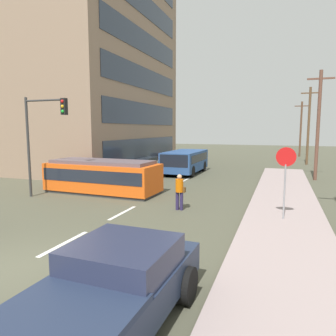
{
  "coord_description": "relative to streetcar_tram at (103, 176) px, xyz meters",
  "views": [
    {
      "loc": [
        6.56,
        -6.05,
        3.72
      ],
      "look_at": [
        1.48,
        7.84,
        1.87
      ],
      "focal_mm": 33.3,
      "sensor_mm": 36.0,
      "label": 1
    }
  ],
  "objects": [
    {
      "name": "streetcar_tram",
      "position": [
        0.0,
        0.0,
        0.0
      ],
      "size": [
        6.8,
        2.75,
        1.93
      ],
      "color": "#E55614",
      "rests_on": "ground"
    },
    {
      "name": "sidewalk_curb_right",
      "position": [
        10.06,
        -3.61,
        -0.93
      ],
      "size": [
        3.2,
        36.0,
        0.14
      ],
      "primitive_type": "cube",
      "color": "gray",
      "rests_on": "ground"
    },
    {
      "name": "city_bus",
      "position": [
        2.22,
        9.33,
        0.09
      ],
      "size": [
        2.57,
        5.89,
        1.89
      ],
      "color": "#294A83",
      "rests_on": "ground"
    },
    {
      "name": "utility_pole_mid",
      "position": [
        12.22,
        9.35,
        3.13
      ],
      "size": [
        1.8,
        0.24,
        7.88
      ],
      "color": "brown",
      "rests_on": "ground"
    },
    {
      "name": "traffic_light_mast",
      "position": [
        -2.19,
        -2.31,
        2.77
      ],
      "size": [
        2.68,
        0.33,
        5.42
      ],
      "color": "#333333",
      "rests_on": "ground"
    },
    {
      "name": "utility_pole_far",
      "position": [
        12.36,
        20.1,
        3.2
      ],
      "size": [
        1.8,
        0.24,
        8.02
      ],
      "color": "brown",
      "rests_on": "ground"
    },
    {
      "name": "parked_sedan_furthest",
      "position": [
        -1.81,
        16.05,
        -0.37
      ],
      "size": [
        2.19,
        4.47,
        1.19
      ],
      "color": "maroon",
      "rests_on": "ground"
    },
    {
      "name": "lane_stripe_2",
      "position": [
        3.26,
        -3.61,
        -0.99
      ],
      "size": [
        0.16,
        2.4,
        0.01
      ],
      "primitive_type": "cube",
      "color": "silver",
      "rests_on": "ground"
    },
    {
      "name": "lane_stripe_3",
      "position": [
        3.26,
        6.0,
        -0.99
      ],
      "size": [
        0.16,
        2.4,
        0.01
      ],
      "primitive_type": "cube",
      "color": "silver",
      "rests_on": "ground"
    },
    {
      "name": "ground_plane",
      "position": [
        3.26,
        0.39,
        -1.0
      ],
      "size": [
        120.0,
        120.0,
        0.0
      ],
      "primitive_type": "plane",
      "color": "#4B4B3A"
    },
    {
      "name": "corner_building",
      "position": [
        -11.13,
        11.15,
        8.6
      ],
      "size": [
        17.9,
        17.68,
        19.2
      ],
      "color": "#8E745E",
      "rests_on": "ground"
    },
    {
      "name": "parked_sedan_far",
      "position": [
        -1.79,
        9.91,
        -0.37
      ],
      "size": [
        2.13,
        4.41,
        1.19
      ],
      "color": "beige",
      "rests_on": "ground"
    },
    {
      "name": "stop_sign",
      "position": [
        10.0,
        -2.6,
        1.2
      ],
      "size": [
        0.76,
        0.07,
        2.88
      ],
      "color": "gray",
      "rests_on": "sidewalk_curb_right"
    },
    {
      "name": "parked_sedan_mid",
      "position": [
        -1.7,
        3.96,
        -0.37
      ],
      "size": [
        2.17,
        4.06,
        1.19
      ],
      "color": "#A50E19",
      "rests_on": "ground"
    },
    {
      "name": "pedestrian_crossing",
      "position": [
        5.48,
        -2.24,
        -0.05
      ],
      "size": [
        0.45,
        0.36,
        1.67
      ],
      "color": "#292146",
      "rests_on": "ground"
    },
    {
      "name": "pickup_truck_parked",
      "position": [
        7.0,
        -11.03,
        -0.2
      ],
      "size": [
        2.37,
        5.04,
        1.55
      ],
      "color": "#202A42",
      "rests_on": "ground"
    },
    {
      "name": "lane_stripe_1",
      "position": [
        3.26,
        -7.61,
        -0.99
      ],
      "size": [
        0.16,
        2.4,
        0.01
      ],
      "primitive_type": "cube",
      "color": "silver",
      "rests_on": "ground"
    },
    {
      "name": "lane_stripe_4",
      "position": [
        3.26,
        12.0,
        -0.99
      ],
      "size": [
        0.16,
        2.4,
        0.01
      ],
      "primitive_type": "cube",
      "color": "silver",
      "rests_on": "ground"
    },
    {
      "name": "utility_pole_distant",
      "position": [
        12.12,
        30.13,
        2.88
      ],
      "size": [
        1.8,
        0.24,
        7.39
      ],
      "color": "brown",
      "rests_on": "ground"
    }
  ]
}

